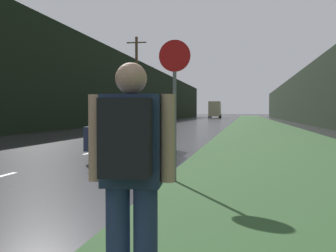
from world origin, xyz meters
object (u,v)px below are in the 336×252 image
(hitchhiker_with_backpack, at_px, (130,170))
(car_passing_near, at_px, (137,131))
(stop_sign, at_px, (175,97))
(delivery_truck, at_px, (215,109))

(hitchhiker_with_backpack, xyz_separation_m, car_passing_near, (-2.57, 10.04, -0.22))
(hitchhiker_with_backpack, bearing_deg, stop_sign, 91.66)
(stop_sign, bearing_deg, hitchhiker_with_backpack, -83.63)
(stop_sign, xyz_separation_m, hitchhiker_with_backpack, (0.59, -5.28, -0.66))
(car_passing_near, bearing_deg, hitchhiker_with_backpack, 104.35)
(hitchhiker_with_backpack, height_order, car_passing_near, hitchhiker_with_backpack)
(car_passing_near, xyz_separation_m, delivery_truck, (-3.44, 82.91, 1.20))
(stop_sign, xyz_separation_m, delivery_truck, (-5.42, 87.67, 0.32))
(stop_sign, xyz_separation_m, car_passing_near, (-1.98, 4.76, -0.88))
(stop_sign, height_order, delivery_truck, delivery_truck)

